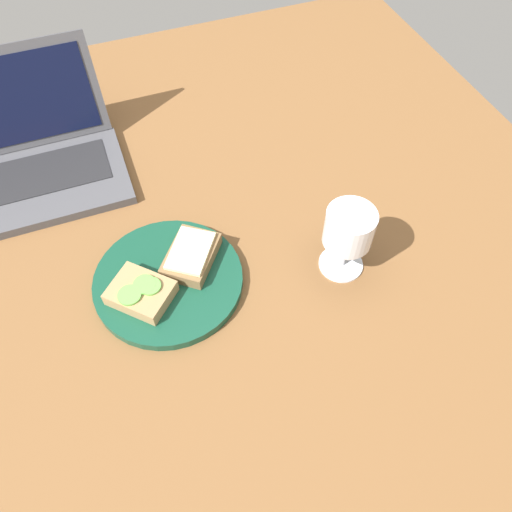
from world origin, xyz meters
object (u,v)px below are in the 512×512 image
Objects in this scene: plate at (169,281)px; wine_glass at (349,230)px; laptop at (30,158)px; sandwich_with_cheese at (191,255)px; sandwich_with_cucumber at (141,292)px.

wine_glass reaches higher than plate.
laptop is (-17.07, 33.07, 3.23)cm from plate.
sandwich_with_cheese is 1.06× the size of sandwich_with_cucumber.
plate is 5.43cm from sandwich_with_cucumber.
plate is 1.88× the size of wine_glass.
sandwich_with_cucumber is at bearing -156.28° from sandwich_with_cheese.
wine_glass is (22.97, -8.52, 6.15)cm from sandwich_with_cheese.
laptop reaches higher than plate.
plate is 2.07× the size of sandwich_with_cucumber.
sandwich_with_cucumber reaches higher than plate.
sandwich_with_cucumber is at bearing 172.04° from wine_glass.
plate is at bearing 23.88° from sandwich_with_cucumber.
wine_glass is 0.39× the size of laptop.
wine_glass is at bearing -13.31° from plate.
wine_glass is at bearing -7.96° from sandwich_with_cucumber.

